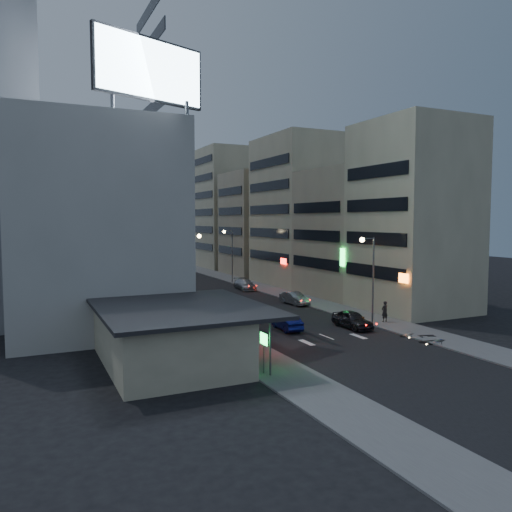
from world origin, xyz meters
TOP-DOWN VIEW (x-y plane):
  - ground at (0.00, 0.00)m, footprint 180.00×180.00m
  - sidewalk_left at (-8.00, 30.00)m, footprint 4.00×120.00m
  - sidewalk_right at (8.00, 30.00)m, footprint 4.00×120.00m
  - food_court at (-13.90, 2.00)m, footprint 11.00×13.00m
  - white_building at (-17.00, 20.00)m, footprint 14.00×24.00m
  - shophouse_near at (15.00, 10.50)m, footprint 10.00×11.00m
  - shophouse_mid at (15.50, 22.00)m, footprint 11.00×12.00m
  - shophouse_far at (15.00, 35.00)m, footprint 10.00×14.00m
  - far_left_a at (-15.50, 45.00)m, footprint 11.00×10.00m
  - far_left_b at (-16.00, 58.00)m, footprint 12.00×10.00m
  - far_right_a at (15.50, 50.00)m, footprint 11.00×12.00m
  - far_right_b at (16.00, 64.00)m, footprint 12.00×12.00m
  - billboard at (-12.99, 9.97)m, footprint 9.52×3.75m
  - street_lamp_right_near at (5.90, 6.00)m, footprint 1.60×0.44m
  - street_lamp_left at (-5.90, 22.00)m, footprint 1.60×0.44m
  - street_lamp_right_far at (5.90, 40.00)m, footprint 1.60×0.44m
  - parked_car_right_near at (3.93, 5.86)m, footprint 1.86×4.59m
  - parked_car_right_mid at (5.38, 18.98)m, footprint 1.83×4.44m
  - parked_car_left at (-5.24, 33.76)m, footprint 2.96×5.70m
  - parked_car_right_far at (5.10, 32.47)m, footprint 2.53×5.26m
  - road_car_blue at (-1.75, 7.71)m, footprint 1.79×4.27m
  - road_car_silver at (-5.00, 12.92)m, footprint 2.80×5.32m
  - person at (8.03, 6.41)m, footprint 0.75×0.54m
  - scooter_black_a at (7.02, -1.02)m, footprint 0.81×1.90m
  - scooter_silver_a at (7.30, -0.97)m, footprint 1.44×2.14m
  - scooter_blue at (7.63, -0.98)m, footprint 0.79×1.78m
  - scooter_black_b at (8.11, 0.34)m, footprint 1.24×2.07m
  - scooter_silver_b at (6.86, 1.78)m, footprint 1.19×1.81m

SIDE VIEW (x-z plane):
  - ground at x=0.00m, z-range 0.00..0.00m
  - sidewalk_left at x=-8.00m, z-range 0.00..0.12m
  - sidewalk_right at x=8.00m, z-range 0.00..0.12m
  - scooter_blue at x=7.63m, z-range 0.12..1.17m
  - scooter_silver_b at x=6.86m, z-range 0.12..1.17m
  - scooter_black_a at x=7.02m, z-range 0.12..1.25m
  - road_car_blue at x=-1.75m, z-range 0.00..1.37m
  - parked_car_right_mid at x=5.38m, z-range 0.00..1.43m
  - scooter_black_b at x=8.11m, z-range 0.12..1.32m
  - road_car_silver at x=-5.00m, z-range 0.00..1.47m
  - parked_car_right_far at x=5.10m, z-range 0.00..1.48m
  - scooter_silver_a at x=7.30m, z-range 0.12..1.36m
  - parked_car_left at x=-5.24m, z-range 0.00..1.53m
  - parked_car_right_near at x=3.93m, z-range 0.00..1.56m
  - person at x=8.03m, z-range 0.12..2.06m
  - food_court at x=-13.90m, z-range 0.05..3.92m
  - street_lamp_right_near at x=5.90m, z-range 1.35..9.37m
  - street_lamp_left at x=-5.90m, z-range 1.35..9.37m
  - street_lamp_right_far at x=5.90m, z-range 1.35..9.37m
  - far_left_b at x=-16.00m, z-range 0.00..15.00m
  - shophouse_mid at x=15.50m, z-range 0.00..16.00m
  - white_building at x=-17.00m, z-range 0.00..18.00m
  - far_right_a at x=15.50m, z-range 0.00..18.00m
  - shophouse_near at x=15.00m, z-range 0.00..20.00m
  - far_left_a at x=-15.50m, z-range 0.00..20.00m
  - shophouse_far at x=15.00m, z-range 0.00..22.00m
  - far_right_b at x=16.00m, z-range 0.00..24.00m
  - billboard at x=-12.99m, z-range 18.56..24.76m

